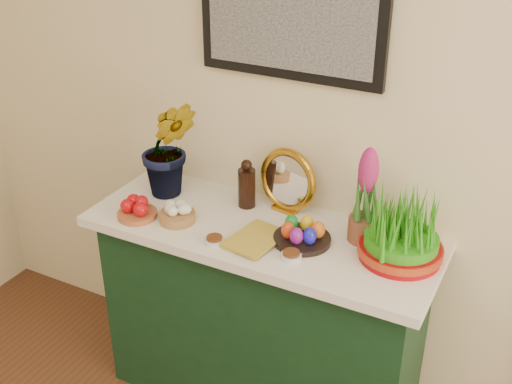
% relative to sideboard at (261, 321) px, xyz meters
% --- Properties ---
extents(sideboard, '(1.30, 0.45, 0.85)m').
position_rel_sideboard_xyz_m(sideboard, '(0.00, 0.00, 0.00)').
color(sideboard, '#12331B').
rests_on(sideboard, ground).
extents(tablecloth, '(1.40, 0.55, 0.04)m').
position_rel_sideboard_xyz_m(tablecloth, '(0.00, 0.00, 0.45)').
color(tablecloth, white).
rests_on(tablecloth, sideboard).
extents(hyacinth_green, '(0.37, 0.35, 0.57)m').
position_rel_sideboard_xyz_m(hyacinth_green, '(-0.47, 0.07, 0.75)').
color(hyacinth_green, '#327224').
rests_on(hyacinth_green, tablecloth).
extents(apple_bowl, '(0.19, 0.19, 0.08)m').
position_rel_sideboard_xyz_m(apple_bowl, '(-0.48, -0.16, 0.50)').
color(apple_bowl, '#A75831').
rests_on(apple_bowl, tablecloth).
extents(garlic_basket, '(0.15, 0.15, 0.08)m').
position_rel_sideboard_xyz_m(garlic_basket, '(-0.32, -0.11, 0.50)').
color(garlic_basket, '#A47642').
rests_on(garlic_basket, tablecloth).
extents(vinegar_cruet, '(0.07, 0.07, 0.21)m').
position_rel_sideboard_xyz_m(vinegar_cruet, '(-0.13, 0.13, 0.56)').
color(vinegar_cruet, black).
rests_on(vinegar_cruet, tablecloth).
extents(mirror, '(0.27, 0.11, 0.27)m').
position_rel_sideboard_xyz_m(mirror, '(0.03, 0.18, 0.59)').
color(mirror, '#B5811F').
rests_on(mirror, tablecloth).
extents(book, '(0.19, 0.25, 0.03)m').
position_rel_sideboard_xyz_m(book, '(-0.06, -0.09, 0.48)').
color(book, gold).
rests_on(book, tablecloth).
extents(spice_dish_left, '(0.07, 0.07, 0.03)m').
position_rel_sideboard_xyz_m(spice_dish_left, '(-0.11, -0.19, 0.48)').
color(spice_dish_left, silver).
rests_on(spice_dish_left, tablecloth).
extents(spice_dish_right, '(0.08, 0.08, 0.03)m').
position_rel_sideboard_xyz_m(spice_dish_right, '(0.19, -0.15, 0.48)').
color(spice_dish_right, silver).
rests_on(spice_dish_right, tablecloth).
extents(egg_plate, '(0.28, 0.28, 0.09)m').
position_rel_sideboard_xyz_m(egg_plate, '(0.18, -0.03, 0.50)').
color(egg_plate, black).
rests_on(egg_plate, tablecloth).
extents(hyacinth_pink, '(0.12, 0.12, 0.38)m').
position_rel_sideboard_xyz_m(hyacinth_pink, '(0.38, 0.10, 0.64)').
color(hyacinth_pink, brown).
rests_on(hyacinth_pink, tablecloth).
extents(wheatgrass_sabzeh, '(0.31, 0.31, 0.25)m').
position_rel_sideboard_xyz_m(wheatgrass_sabzeh, '(0.54, 0.04, 0.57)').
color(wheatgrass_sabzeh, '#9B060D').
rests_on(wheatgrass_sabzeh, tablecloth).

